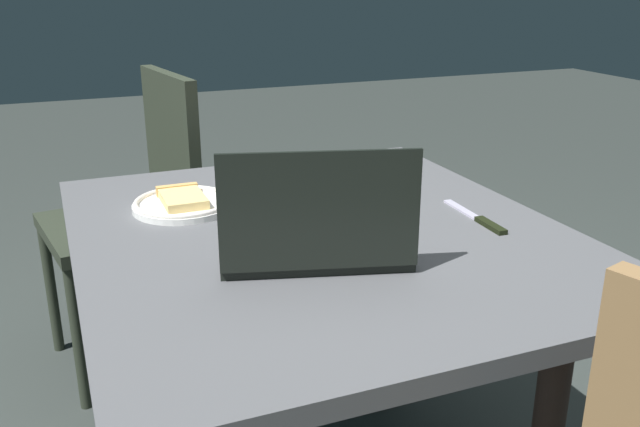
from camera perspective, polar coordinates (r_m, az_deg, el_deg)
name	(u,v)px	position (r m, az deg, el deg)	size (l,w,h in m)	color
dining_table	(320,271)	(1.45, 0.02, -4.83)	(1.11, 0.97, 0.72)	#4D4F52
laptop	(315,236)	(1.26, -0.43, -1.86)	(0.33, 0.40, 0.23)	black
pizza_plate	(183,203)	(1.56, -11.32, 0.90)	(0.22, 0.22, 0.04)	white
pizza_tray	(327,175)	(1.73, 0.62, 3.24)	(0.39, 0.39, 0.04)	#A691A2
table_knife	(479,219)	(1.50, 13.11, -0.47)	(0.23, 0.03, 0.01)	#B6B1C9
chair_far	(141,203)	(2.21, -14.68, 0.87)	(0.48, 0.48, 0.93)	#292F23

